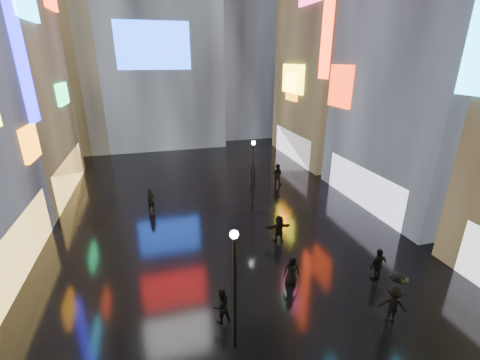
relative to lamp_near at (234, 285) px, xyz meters
name	(u,v)px	position (x,y,z in m)	size (l,w,h in m)	color
ground	(213,205)	(1.62, 13.11, -2.94)	(140.00, 140.00, 0.00)	black
building_right_far	(343,24)	(17.60, 23.11, 11.03)	(10.28, 12.00, 28.00)	black
tower_flank_right	(237,10)	(10.62, 39.11, 14.06)	(12.00, 12.00, 34.00)	black
tower_flank_left	(52,37)	(-12.38, 35.11, 10.06)	(10.00, 10.00, 26.00)	black
lamp_near	(234,285)	(0.00, 0.00, 0.00)	(0.30, 0.30, 5.20)	black
lamp_far	(253,171)	(4.48, 11.88, 0.00)	(0.30, 0.30, 5.20)	black
pedestrian_1	(221,306)	(-0.23, 1.42, -2.12)	(0.80, 0.62, 1.64)	black
pedestrian_2	(393,304)	(6.80, -0.50, -2.05)	(1.15, 0.66, 1.78)	black
pedestrian_3	(378,265)	(8.01, 2.04, -2.04)	(1.05, 0.44, 1.80)	black
pedestrian_4	(292,270)	(3.69, 2.95, -2.16)	(0.77, 0.50, 1.58)	black
pedestrian_5	(279,229)	(4.58, 6.85, -2.08)	(1.61, 0.51, 1.74)	black
pedestrian_6	(151,201)	(-2.93, 13.22, -2.08)	(0.63, 0.42, 1.74)	black
pedestrian_7	(277,174)	(8.09, 15.97, -2.00)	(0.92, 0.72, 1.89)	black
umbrella_1	(398,280)	(6.80, -0.50, -0.83)	(0.76, 0.76, 0.67)	black
umbrella_2	(293,249)	(3.69, 2.95, -0.96)	(0.88, 0.89, 0.81)	black
pedestrian_8	(253,172)	(6.23, 17.38, -2.11)	(0.61, 0.40, 1.67)	black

